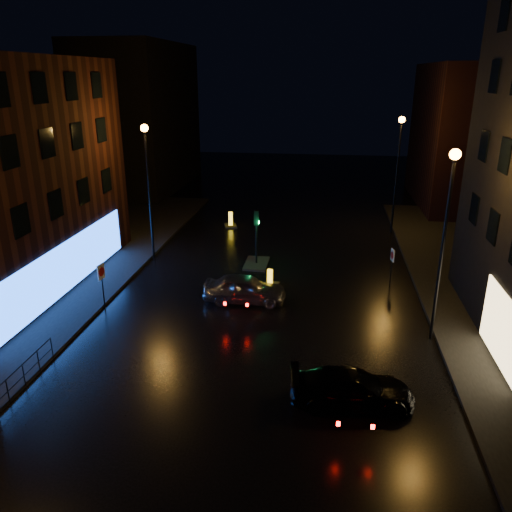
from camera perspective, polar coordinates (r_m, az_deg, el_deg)
The scene contains 15 objects.
ground at distance 18.54m, azimuth -2.48°, elevation -16.72°, with size 120.00×120.00×0.00m, color black.
pavement_left at distance 30.26m, azimuth -26.54°, elevation -3.54°, with size 12.00×44.00×0.15m, color black.
building_far_left at distance 53.20m, azimuth -13.11°, elevation 15.15°, with size 8.00×16.00×14.00m, color black.
building_far_right at distance 48.40m, azimuth 23.20°, elevation 12.45°, with size 8.00×14.00×12.00m, color black.
street_lamp_lfar at distance 31.00m, azimuth -12.28°, elevation 9.32°, with size 0.44×0.44×8.37m.
street_lamp_rnear at distance 21.87m, azimuth 20.95°, elevation 4.05°, with size 0.44×0.44×8.37m.
street_lamp_rfar at distance 37.32m, azimuth 15.94°, elevation 10.78°, with size 0.44×0.44×8.37m.
traffic_signal at distance 30.75m, azimuth 0.05°, elevation -0.10°, with size 1.40×2.40×3.45m.
guard_railing at distance 20.24m, azimuth -26.61°, elevation -13.11°, with size 0.05×6.04×1.00m.
silver_hatchback at distance 25.72m, azimuth -1.29°, elevation -3.74°, with size 1.70×4.22×1.44m, color #95989C.
dark_sedan at distance 18.58m, azimuth 10.92°, elevation -14.64°, with size 1.78×4.38×1.27m, color black.
bollard_near at distance 27.71m, azimuth 1.60°, elevation -3.06°, with size 1.03×1.30×1.00m.
bollard_far at distance 38.69m, azimuth -2.92°, elevation 3.75°, with size 1.21×1.51×1.15m.
road_sign_left at distance 25.71m, azimuth -17.25°, elevation -2.15°, with size 0.13×0.57×2.37m.
road_sign_right at distance 28.43m, azimuth 15.31°, elevation -0.26°, with size 0.15×0.51×2.10m.
Camera 1 is at (2.86, -14.58, 11.10)m, focal length 35.00 mm.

